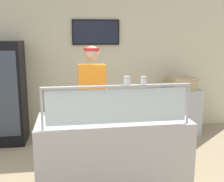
% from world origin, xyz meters
% --- Properties ---
extents(ground_plane, '(12.00, 12.00, 0.00)m').
position_xyz_m(ground_plane, '(0.88, 1.00, 0.00)').
color(ground_plane, tan).
rests_on(ground_plane, ground).
extents(shop_rear_unit, '(6.15, 0.13, 2.70)m').
position_xyz_m(shop_rear_unit, '(0.88, 2.75, 1.36)').
color(shop_rear_unit, beige).
rests_on(shop_rear_unit, ground).
extents(serving_counter, '(1.75, 0.76, 0.95)m').
position_xyz_m(serving_counter, '(0.88, 0.38, 0.47)').
color(serving_counter, '#BCB7B2').
rests_on(serving_counter, ground).
extents(sneeze_guard, '(1.58, 0.06, 0.45)m').
position_xyz_m(sneeze_guard, '(0.88, 0.06, 1.23)').
color(sneeze_guard, '#B2B5BC').
rests_on(sneeze_guard, serving_counter).
extents(pizza_tray, '(0.51, 0.51, 0.04)m').
position_xyz_m(pizza_tray, '(0.82, 0.49, 0.97)').
color(pizza_tray, '#9EA0A8').
rests_on(pizza_tray, serving_counter).
extents(pizza_server, '(0.12, 0.29, 0.01)m').
position_xyz_m(pizza_server, '(0.79, 0.47, 0.99)').
color(pizza_server, '#ADAFB7').
rests_on(pizza_server, pizza_tray).
extents(parmesan_shaker, '(0.07, 0.07, 0.09)m').
position_xyz_m(parmesan_shaker, '(0.97, 0.06, 1.44)').
color(parmesan_shaker, white).
rests_on(parmesan_shaker, sneeze_guard).
extents(pepper_flake_shaker, '(0.06, 0.06, 0.09)m').
position_xyz_m(pepper_flake_shaker, '(1.15, 0.06, 1.44)').
color(pepper_flake_shaker, white).
rests_on(pepper_flake_shaker, sneeze_guard).
extents(worker_figure, '(0.41, 0.50, 1.76)m').
position_xyz_m(worker_figure, '(0.70, 1.14, 1.01)').
color(worker_figure, '#23232D').
rests_on(worker_figure, ground).
extents(drink_fridge, '(0.64, 0.66, 1.80)m').
position_xyz_m(drink_fridge, '(-0.73, 2.31, 0.90)').
color(drink_fridge, black).
rests_on(drink_fridge, ground).
extents(prep_shelf, '(0.70, 0.55, 0.89)m').
position_xyz_m(prep_shelf, '(2.49, 2.26, 0.44)').
color(prep_shelf, '#B7BABF').
rests_on(prep_shelf, ground).
extents(pizza_box_stack, '(0.52, 0.50, 0.22)m').
position_xyz_m(pizza_box_stack, '(2.49, 2.26, 1.00)').
color(pizza_box_stack, tan).
rests_on(pizza_box_stack, prep_shelf).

